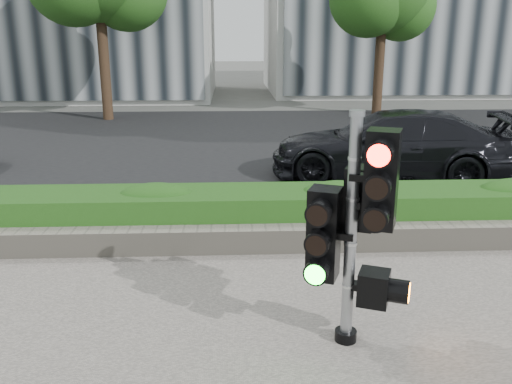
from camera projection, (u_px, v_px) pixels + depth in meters
ground at (241, 321)px, 5.75m from camera, size 120.00×120.00×0.00m
road at (235, 142)px, 15.34m from camera, size 60.00×13.00×0.02m
curb at (238, 219)px, 8.75m from camera, size 60.00×0.25×0.12m
stone_wall at (239, 239)px, 7.52m from camera, size 12.00×0.32×0.34m
hedge at (238, 213)px, 8.09m from camera, size 12.00×1.00×0.68m
traffic_signal at (356, 219)px, 5.01m from camera, size 0.84×0.71×2.27m
car_dark at (389, 145)px, 11.30m from camera, size 5.15×2.84×1.41m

